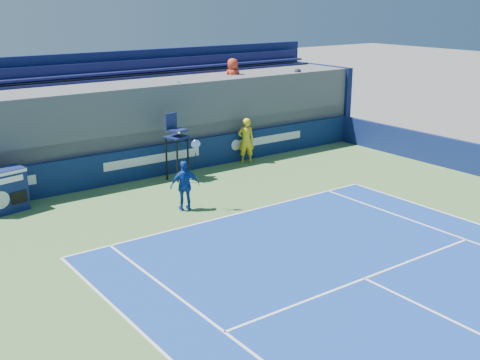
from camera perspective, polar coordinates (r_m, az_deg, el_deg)
ball_person at (r=24.47m, az=0.57°, el=3.77°), size 0.79×0.66×1.86m
back_hoarding at (r=22.84m, az=-8.31°, el=1.74°), size 20.40×0.21×1.20m
match_clock at (r=20.23m, az=-21.50°, el=-0.86°), size 1.44×0.97×1.40m
umpire_chair at (r=22.18m, az=-6.08°, el=3.84°), size 0.86×0.86×2.48m
tennis_player at (r=19.03m, az=-5.23°, el=-0.51°), size 1.02×0.67×2.57m
stadium_seating at (r=24.35m, az=-10.71°, el=5.56°), size 21.00×4.05×4.40m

